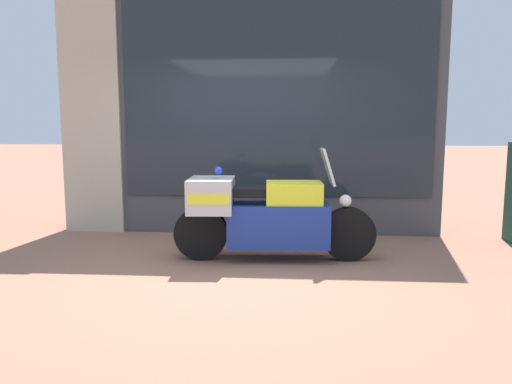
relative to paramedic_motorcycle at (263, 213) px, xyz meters
The scene contains 4 objects.
ground_plane 0.76m from the paramedic_motorcycle, 120.99° to the right, with size 60.00×60.00×0.00m, color #8E604C.
shop_building 2.15m from the paramedic_motorcycle, 112.83° to the left, with size 5.36×0.55×3.75m.
window_display 1.58m from the paramedic_motorcycle, 87.16° to the left, with size 4.06×0.30×1.93m.
paramedic_motorcycle is the anchor object (origin of this frame).
Camera 1 is at (0.61, -5.16, 1.58)m, focal length 35.00 mm.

